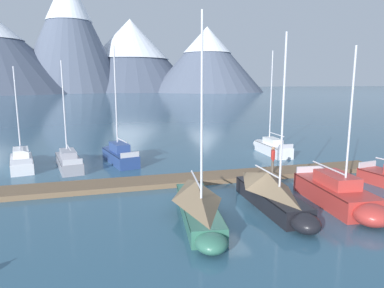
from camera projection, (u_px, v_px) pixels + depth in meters
The scene contains 13 objects.
ground_plane at pixel (223, 201), 18.15m from camera, with size 700.00×700.00×0.00m, color #335B75.
mountain_central_massif at pixel (70, 31), 193.83m from camera, with size 59.45×59.45×64.50m.
mountain_shoulder_ridge at pixel (131, 53), 216.91m from camera, with size 81.45×81.45×43.75m.
mountain_east_summit at pixel (207, 58), 201.12m from camera, with size 65.33×65.33×36.86m.
dock at pixel (200, 178), 21.92m from camera, with size 25.44×2.23×0.30m.
sailboat_nearest_berth at pixel (21, 160), 25.28m from camera, with size 2.40×5.91×7.21m.
sailboat_second_berth at pixel (68, 160), 25.37m from camera, with size 2.32×6.13×7.62m.
sailboat_mid_dock_port at pixel (118, 154), 27.06m from camera, with size 2.74×6.34×8.77m.
sailboat_mid_dock_starboard at pixel (198, 202), 15.78m from camera, with size 2.38×7.12×8.92m.
sailboat_far_berth at pixel (272, 192), 17.08m from camera, with size 1.78×6.70×8.29m.
sailboat_outer_slip at pixel (340, 195), 17.23m from camera, with size 2.38×6.35×7.76m.
sailboat_end_of_dock at pixel (270, 147), 30.22m from camera, with size 1.53×5.73×8.68m.
person_on_dock at pixel (273, 158), 22.71m from camera, with size 0.35×0.55×1.69m.
Camera 1 is at (-6.18, -16.27, 6.18)m, focal length 32.63 mm.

